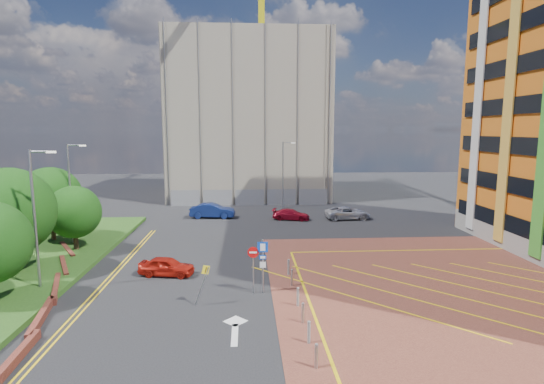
{
  "coord_description": "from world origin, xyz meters",
  "views": [
    {
      "loc": [
        -0.4,
        -22.48,
        9.37
      ],
      "look_at": [
        1.18,
        3.5,
        5.55
      ],
      "focal_mm": 28.0,
      "sensor_mm": 36.0,
      "label": 1
    }
  ],
  "objects": [
    {
      "name": "construction_building",
      "position": [
        0.0,
        40.0,
        11.0
      ],
      "size": [
        21.2,
        19.2,
        22.0
      ],
      "primitive_type": "cube",
      "color": "#ABA08C",
      "rests_on": "ground"
    },
    {
      "name": "tree_b",
      "position": [
        -15.5,
        5.0,
        4.24
      ],
      "size": [
        5.6,
        5.6,
        6.74
      ],
      "color": "#3D2B1C",
      "rests_on": "grass_bed"
    },
    {
      "name": "retaining_wall",
      "position": [
        -11.8,
        2.0,
        0.2
      ],
      "size": [
        6.06,
        20.33,
        0.4
      ],
      "color": "maroon",
      "rests_on": "ground"
    },
    {
      "name": "construction_fence",
      "position": [
        1.0,
        30.0,
        1.0
      ],
      "size": [
        21.6,
        0.06,
        2.0
      ],
      "primitive_type": "cube",
      "color": "gray",
      "rests_on": "ground"
    },
    {
      "name": "tree_d",
      "position": [
        -16.5,
        13.0,
        3.87
      ],
      "size": [
        5.0,
        5.0,
        6.08
      ],
      "color": "#3D2B1C",
      "rests_on": "grass_bed"
    },
    {
      "name": "car_red_left",
      "position": [
        -5.61,
        4.39,
        0.61
      ],
      "size": [
        3.77,
        2.05,
        1.22
      ],
      "primitive_type": "imported",
      "rotation": [
        0.0,
        0.0,
        1.39
      ],
      "color": "#B51B0F",
      "rests_on": "ground"
    },
    {
      "name": "tower_crane",
      "position": [
        2.0,
        39.44,
        25.85
      ],
      "size": [
        1.6,
        35.0,
        35.4
      ],
      "color": "#D3C612",
      "rests_on": "ground"
    },
    {
      "name": "warning_sign",
      "position": [
        -2.74,
        -0.58,
        1.43
      ],
      "size": [
        0.85,
        0.44,
        2.24
      ],
      "color": "#9EA0A8",
      "rests_on": "ground"
    },
    {
      "name": "lamp_left_near",
      "position": [
        -12.42,
        2.0,
        4.66
      ],
      "size": [
        1.53,
        0.16,
        8.0
      ],
      "color": "#9EA0A8",
      "rests_on": "grass_bed"
    },
    {
      "name": "car_blue_back",
      "position": [
        -4.07,
        22.57,
        0.78
      ],
      "size": [
        4.88,
        2.07,
        1.57
      ],
      "primitive_type": "imported",
      "rotation": [
        0.0,
        0.0,
        1.48
      ],
      "color": "navy",
      "rests_on": "ground"
    },
    {
      "name": "ground",
      "position": [
        0.0,
        0.0,
        0.0
      ],
      "size": [
        140.0,
        140.0,
        0.0
      ],
      "primitive_type": "plane",
      "color": "black",
      "rests_on": "ground"
    },
    {
      "name": "sign_cluster",
      "position": [
        0.3,
        0.98,
        1.95
      ],
      "size": [
        1.17,
        0.12,
        3.2
      ],
      "color": "#9EA0A8",
      "rests_on": "ground"
    },
    {
      "name": "lamp_back",
      "position": [
        4.08,
        28.0,
        4.36
      ],
      "size": [
        1.53,
        0.16,
        8.0
      ],
      "color": "#9EA0A8",
      "rests_on": "ground"
    },
    {
      "name": "lamp_left_far",
      "position": [
        -14.42,
        12.0,
        4.66
      ],
      "size": [
        1.53,
        0.16,
        8.0
      ],
      "color": "#9EA0A8",
      "rests_on": "grass_bed"
    },
    {
      "name": "bollard_row",
      "position": [
        2.3,
        -1.67,
        0.47
      ],
      "size": [
        0.14,
        11.14,
        0.9
      ],
      "color": "#9EA0A8",
      "rests_on": "forecourt"
    },
    {
      "name": "car_silver_back",
      "position": [
        10.29,
        21.03,
        0.67
      ],
      "size": [
        4.94,
        2.52,
        1.34
      ],
      "primitive_type": "imported",
      "rotation": [
        0.0,
        0.0,
        1.63
      ],
      "color": "silver",
      "rests_on": "ground"
    },
    {
      "name": "tree_c",
      "position": [
        -13.5,
        10.0,
        3.19
      ],
      "size": [
        4.0,
        4.0,
        4.9
      ],
      "color": "#3D2B1C",
      "rests_on": "grass_bed"
    },
    {
      "name": "forecourt",
      "position": [
        14.0,
        0.0,
        0.01
      ],
      "size": [
        26.0,
        26.0,
        0.02
      ],
      "primitive_type": "cube",
      "color": "brown",
      "rests_on": "ground"
    },
    {
      "name": "car_red_back",
      "position": [
        4.28,
        21.07,
        0.57
      ],
      "size": [
        4.17,
        2.51,
        1.13
      ],
      "primitive_type": "imported",
      "rotation": [
        0.0,
        0.0,
        1.32
      ],
      "color": "maroon",
      "rests_on": "ground"
    }
  ]
}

